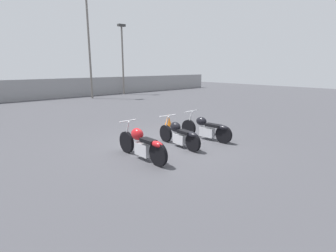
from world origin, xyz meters
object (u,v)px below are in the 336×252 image
(motorcycle_slot_1, at_px, (179,134))
(light_pole_right, at_px, (89,38))
(motorcycle_slot_0, at_px, (142,144))
(motorcycle_slot_2, at_px, (207,128))
(traffic_cone_near, at_px, (168,120))
(light_pole_left, at_px, (122,53))

(motorcycle_slot_1, bearing_deg, light_pole_right, 78.72)
(motorcycle_slot_0, height_order, motorcycle_slot_2, motorcycle_slot_0)
(traffic_cone_near, bearing_deg, light_pole_right, 79.30)
(light_pole_left, height_order, traffic_cone_near, light_pole_left)
(light_pole_right, distance_m, motorcycle_slot_0, 16.38)
(light_pole_left, bearing_deg, motorcycle_slot_1, -116.65)
(motorcycle_slot_1, xyz_separation_m, motorcycle_slot_2, (1.34, -0.03, -0.00))
(light_pole_left, bearing_deg, traffic_cone_near, -114.81)
(motorcycle_slot_0, xyz_separation_m, motorcycle_slot_2, (2.97, 0.12, -0.04))
(motorcycle_slot_0, bearing_deg, light_pole_right, 69.11)
(light_pole_left, distance_m, traffic_cone_near, 14.87)
(light_pole_right, xyz_separation_m, motorcycle_slot_2, (-2.73, -14.60, -4.39))
(light_pole_left, distance_m, light_pole_right, 4.05)
(light_pole_right, bearing_deg, motorcycle_slot_1, -105.62)
(motorcycle_slot_0, bearing_deg, light_pole_left, 59.31)
(motorcycle_slot_0, relative_size, traffic_cone_near, 4.18)
(motorcycle_slot_2, xyz_separation_m, traffic_cone_near, (0.46, 2.59, -0.15))
(motorcycle_slot_0, relative_size, motorcycle_slot_1, 1.09)
(motorcycle_slot_2, relative_size, traffic_cone_near, 4.12)
(motorcycle_slot_2, bearing_deg, motorcycle_slot_0, 177.18)
(light_pole_left, relative_size, motorcycle_slot_2, 2.96)
(light_pole_left, height_order, motorcycle_slot_2, light_pole_left)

